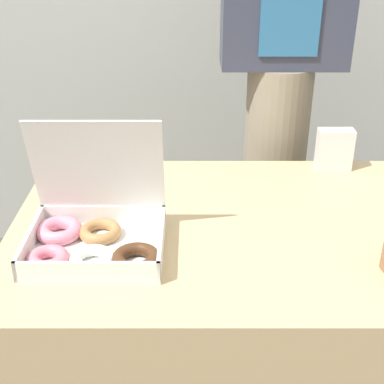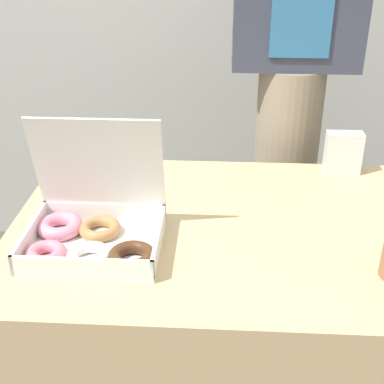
# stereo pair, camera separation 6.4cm
# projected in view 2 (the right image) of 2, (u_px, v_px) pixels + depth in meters

# --- Properties ---
(table) EXTENTS (1.16, 0.74, 0.75)m
(table) POSITION_uv_depth(u_px,v_px,m) (246.00, 343.00, 1.46)
(table) COLOR tan
(table) RESTS_ON ground_plane
(donut_box) EXTENTS (0.31, 0.24, 0.28)m
(donut_box) POSITION_uv_depth(u_px,v_px,m) (91.00, 230.00, 1.18)
(donut_box) COLOR white
(donut_box) RESTS_ON table
(napkin_holder) EXTENTS (0.10, 0.05, 0.12)m
(napkin_holder) POSITION_uv_depth(u_px,v_px,m) (343.00, 153.00, 1.52)
(napkin_holder) COLOR silver
(napkin_holder) RESTS_ON table
(person_customer) EXTENTS (0.39, 0.22, 1.84)m
(person_customer) POSITION_uv_depth(u_px,v_px,m) (294.00, 58.00, 1.66)
(person_customer) COLOR gray
(person_customer) RESTS_ON ground_plane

